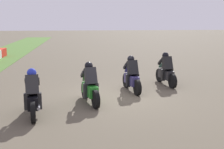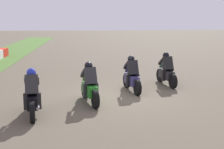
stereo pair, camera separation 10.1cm
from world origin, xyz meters
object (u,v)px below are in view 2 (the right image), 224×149
Objects in this scene: rider_lane_a at (167,72)px; rider_lane_b at (132,77)px; rider_lane_c at (90,86)px; rider_lane_d at (32,96)px.

rider_lane_a and rider_lane_b have the same top height.
rider_lane_d is (-1.22, 1.84, 0.00)m from rider_lane_c.
rider_lane_a and rider_lane_c have the same top height.
rider_lane_a is at bearing -69.79° from rider_lane_b.
rider_lane_c is (-2.63, 3.57, 0.00)m from rider_lane_a.
rider_lane_b is 1.01× the size of rider_lane_c.
rider_lane_d is at bearing 109.08° from rider_lane_c.
rider_lane_b and rider_lane_c have the same top height.
rider_lane_c is at bearing 117.35° from rider_lane_a.
rider_lane_a and rider_lane_d have the same top height.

